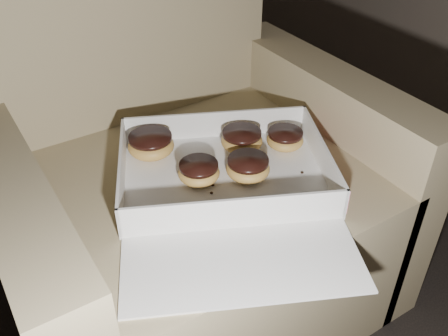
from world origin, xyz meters
TOP-DOWN VIEW (x-y plane):
  - armchair at (0.76, 0.54)m, footprint 0.89×0.75m
  - bakery_box at (0.77, 0.38)m, footprint 0.61×0.65m
  - donut_a at (0.88, 0.49)m, footprint 0.10×0.10m
  - donut_b at (0.69, 0.58)m, footprint 0.11×0.11m
  - donut_c at (0.97, 0.44)m, footprint 0.09×0.09m
  - donut_d at (0.83, 0.39)m, footprint 0.09×0.09m
  - donut_e at (0.73, 0.43)m, footprint 0.09×0.09m
  - crumb_a at (0.73, 0.38)m, footprint 0.01×0.01m
  - crumb_b at (0.75, 0.40)m, footprint 0.01×0.01m
  - crumb_c at (0.58, 0.42)m, footprint 0.01×0.01m
  - crumb_d at (0.94, 0.34)m, footprint 0.01×0.01m

SIDE VIEW (x-z plane):
  - armchair at x=0.76m, z-range -0.17..0.76m
  - crumb_a at x=0.73m, z-range 0.43..0.43m
  - crumb_b at x=0.75m, z-range 0.43..0.43m
  - crumb_c at x=0.58m, z-range 0.43..0.43m
  - crumb_d at x=0.94m, z-range 0.43..0.43m
  - bakery_box at x=0.77m, z-range 0.39..0.47m
  - donut_c at x=0.97m, z-range 0.43..0.47m
  - donut_e at x=0.73m, z-range 0.43..0.47m
  - donut_d at x=0.83m, z-range 0.43..0.47m
  - donut_a at x=0.88m, z-range 0.43..0.47m
  - donut_b at x=0.69m, z-range 0.43..0.48m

